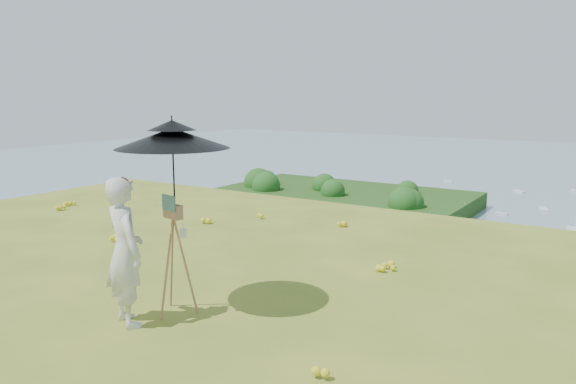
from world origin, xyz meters
The scene contains 11 objects.
ground centered at (0.00, 0.00, 0.00)m, with size 14.00×14.00×0.00m, color #5D7521.
shoreline_tier centered at (0.00, 75.00, -36.00)m, with size 170.00×28.00×8.00m, color #746D5C.
peninsula centered at (-75.00, 155.00, -29.00)m, with size 90.00×60.00×12.00m, color #1B3B10, non-canonical shape.
slope_trees centered at (0.00, 35.00, -15.00)m, with size 110.00×50.00×6.00m, color #194615, non-canonical shape.
harbor_town centered at (0.00, 75.00, -29.50)m, with size 110.00×22.00×5.00m, color silver, non-canonical shape.
moored_boats centered at (-12.50, 161.00, -33.65)m, with size 140.00×140.00×0.70m, color silver, non-canonical shape.
wildflowers centered at (0.00, 0.25, 0.06)m, with size 10.00×10.50×0.12m, color yellow, non-canonical shape.
painter centered at (1.95, -1.08, 0.90)m, with size 0.66×0.43×1.80m, color beige.
field_easel centered at (2.21, -0.52, 0.76)m, with size 0.58×0.58×1.53m, color #A57845, non-canonical shape.
sun_umbrella centered at (2.22, -0.50, 1.87)m, with size 1.39×1.39×1.23m, color black, non-canonical shape.
painter_cap centered at (1.95, -1.08, 1.75)m, with size 0.19×0.22×0.10m, color #CF7181, non-canonical shape.
Camera 1 is at (7.04, -5.44, 2.75)m, focal length 35.00 mm.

